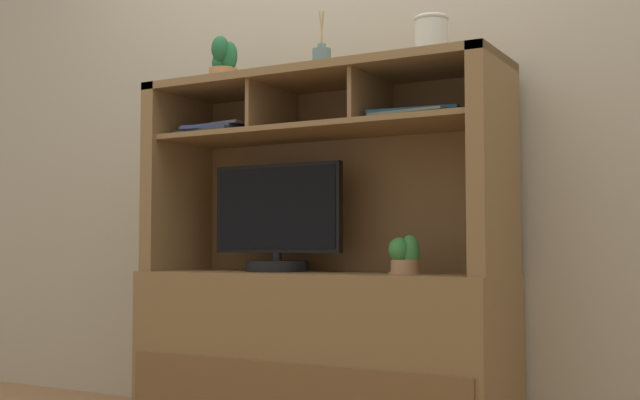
{
  "coord_description": "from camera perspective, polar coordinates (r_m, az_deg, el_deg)",
  "views": [
    {
      "loc": [
        1.46,
        -2.61,
        0.69
      ],
      "look_at": [
        0.0,
        0.0,
        0.86
      ],
      "focal_mm": 45.47,
      "sensor_mm": 36.0,
      "label": 1
    }
  ],
  "objects": [
    {
      "name": "potted_orchid",
      "position": [
        2.81,
        5.99,
        -4.0
      ],
      "size": [
        0.11,
        0.11,
        0.14
      ],
      "color": "#AB7B55",
      "rests_on": "media_console"
    },
    {
      "name": "diffuser_bottle",
      "position": [
        3.09,
        0.12,
        9.78
      ],
      "size": [
        0.07,
        0.07,
        0.24
      ],
      "color": "slate",
      "rests_on": "media_console"
    },
    {
      "name": "magazine_stack_centre",
      "position": [
        3.27,
        -6.89,
        4.8
      ],
      "size": [
        0.34,
        0.31,
        0.04
      ],
      "color": "#3B4045",
      "rests_on": "media_console"
    },
    {
      "name": "tv_monitor",
      "position": [
        3.1,
        -3.03,
        -1.74
      ],
      "size": [
        0.55,
        0.24,
        0.41
      ],
      "color": "black",
      "rests_on": "media_console"
    },
    {
      "name": "media_console",
      "position": [
        3.01,
        0.05,
        -8.26
      ],
      "size": [
        1.39,
        0.5,
        1.34
      ],
      "color": "olive",
      "rests_on": "ground"
    },
    {
      "name": "magazine_stack_left",
      "position": [
        2.85,
        6.97,
        5.92
      ],
      "size": [
        0.34,
        0.29,
        0.03
      ],
      "color": "#37427C",
      "rests_on": "media_console"
    },
    {
      "name": "back_wall",
      "position": [
        3.31,
        2.27,
        9.08
      ],
      "size": [
        6.0,
        0.02,
        2.8
      ],
      "primitive_type": "cube",
      "color": "#B1A78F",
      "rests_on": "ground"
    },
    {
      "name": "ceramic_vase",
      "position": [
        2.88,
        7.86,
        11.25
      ],
      "size": [
        0.12,
        0.12,
        0.15
      ],
      "color": "silver",
      "rests_on": "media_console"
    },
    {
      "name": "potted_succulent",
      "position": [
        3.32,
        -6.82,
        9.59
      ],
      "size": [
        0.14,
        0.13,
        0.2
      ],
      "color": "#AF7A49",
      "rests_on": "media_console"
    }
  ]
}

